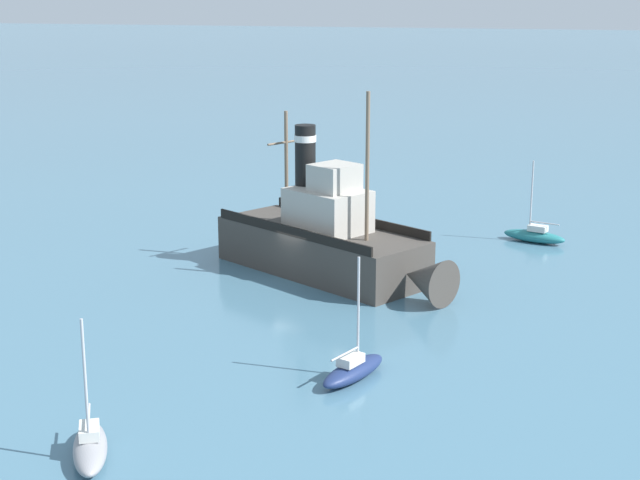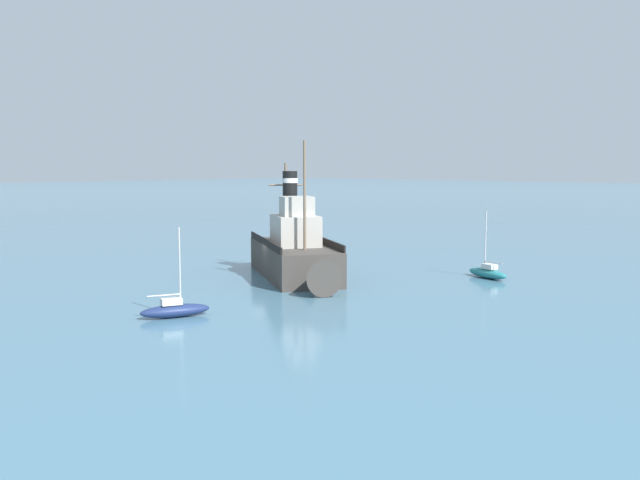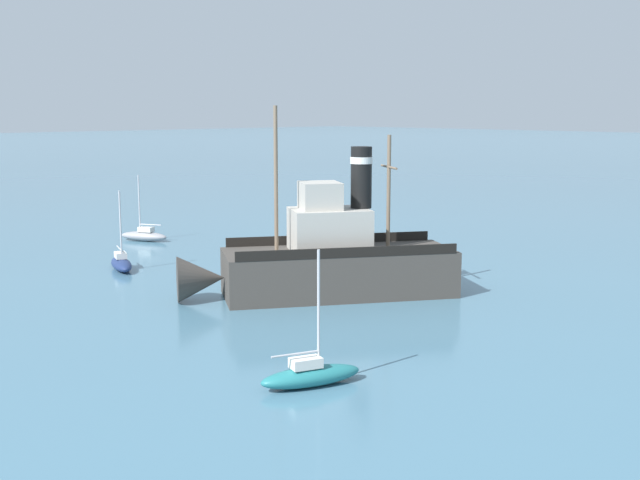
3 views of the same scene
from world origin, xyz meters
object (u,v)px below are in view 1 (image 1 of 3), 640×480
object	(u,v)px
sailboat_teal	(534,235)
old_tugboat	(329,241)
sailboat_navy	(353,369)
sailboat_grey	(90,446)

from	to	relation	value
sailboat_teal	old_tugboat	bearing A→B (deg)	-46.60
sailboat_navy	sailboat_grey	world-z (taller)	same
sailboat_grey	sailboat_teal	distance (m)	34.20
old_tugboat	sailboat_grey	xyz separation A→B (m)	(22.11, -2.44, -1.40)
sailboat_navy	sailboat_teal	xyz separation A→B (m)	(-23.21, 5.83, 0.00)
old_tugboat	sailboat_teal	bearing A→B (deg)	133.40
sailboat_navy	sailboat_teal	world-z (taller)	same
sailboat_teal	sailboat_navy	bearing A→B (deg)	-14.10
sailboat_navy	sailboat_grey	bearing A→B (deg)	-38.58
old_tugboat	sailboat_teal	size ratio (longest dim) A/B	2.87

